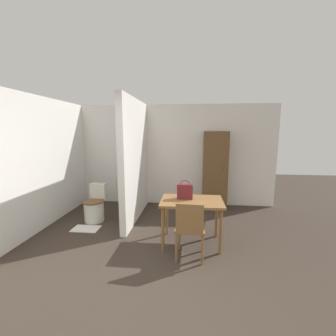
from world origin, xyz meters
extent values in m
plane|color=#382D26|center=(0.00, 0.00, 0.00)|extent=(16.00, 16.00, 0.00)
cube|color=white|center=(0.00, 3.63, 1.25)|extent=(5.35, 0.12, 2.50)
cube|color=white|center=(-2.24, 1.78, 1.25)|extent=(0.12, 4.57, 2.50)
cube|color=white|center=(-0.55, 2.57, 1.25)|extent=(0.12, 1.99, 2.50)
cube|color=brown|center=(0.64, 1.50, 0.73)|extent=(1.00, 0.69, 0.04)
cylinder|color=brown|center=(0.20, 1.21, 0.35)|extent=(0.05, 0.05, 0.71)
cylinder|color=brown|center=(1.08, 1.21, 0.35)|extent=(0.05, 0.05, 0.71)
cylinder|color=brown|center=(0.20, 1.78, 0.35)|extent=(0.05, 0.05, 0.71)
cylinder|color=brown|center=(1.08, 1.78, 0.35)|extent=(0.05, 0.05, 0.71)
cube|color=brown|center=(0.63, 1.09, 0.46)|extent=(0.45, 0.45, 0.04)
cube|color=brown|center=(0.61, 0.89, 0.68)|extent=(0.38, 0.05, 0.40)
cylinder|color=brown|center=(0.46, 1.28, 0.22)|extent=(0.04, 0.04, 0.44)
cylinder|color=brown|center=(0.82, 1.26, 0.22)|extent=(0.04, 0.04, 0.44)
cylinder|color=brown|center=(0.43, 0.92, 0.22)|extent=(0.04, 0.04, 0.44)
cylinder|color=brown|center=(0.80, 0.90, 0.22)|extent=(0.04, 0.04, 0.44)
cylinder|color=silver|center=(-1.36, 2.23, 0.20)|extent=(0.40, 0.40, 0.41)
cylinder|color=brown|center=(-1.36, 2.23, 0.42)|extent=(0.42, 0.42, 0.02)
cube|color=silver|center=(-1.36, 2.50, 0.57)|extent=(0.33, 0.18, 0.33)
cube|color=maroon|center=(0.53, 1.56, 0.87)|extent=(0.25, 0.11, 0.24)
torus|color=maroon|center=(0.53, 1.56, 0.99)|extent=(0.15, 0.01, 0.15)
cube|color=brown|center=(1.19, 3.35, 0.93)|extent=(0.56, 0.40, 1.85)
sphere|color=black|center=(1.35, 3.13, 1.02)|extent=(0.02, 0.02, 0.02)
cube|color=silver|center=(-1.36, 1.84, 0.01)|extent=(0.51, 0.32, 0.01)
camera|label=1|loc=(0.62, -2.03, 1.85)|focal=24.00mm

